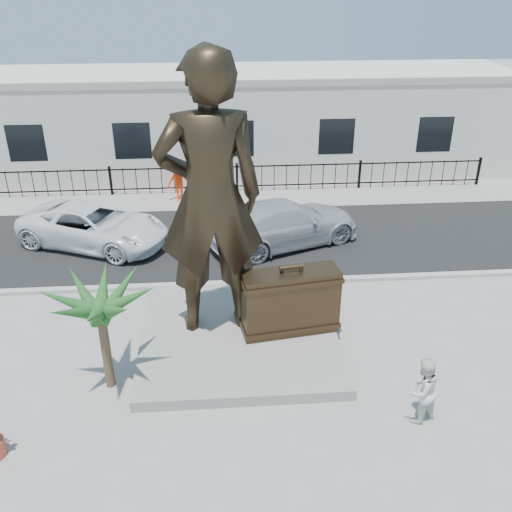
{
  "coord_description": "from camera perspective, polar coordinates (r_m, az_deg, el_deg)",
  "views": [
    {
      "loc": [
        -1.02,
        -11.13,
        9.09
      ],
      "look_at": [
        0.0,
        2.0,
        2.3
      ],
      "focal_mm": 40.0,
      "sensor_mm": 36.0,
      "label": 1
    }
  ],
  "objects": [
    {
      "name": "suitcase",
      "position": [
        15.0,
        3.45,
        -4.57
      ],
      "size": [
        2.6,
        1.17,
        1.77
      ],
      "primitive_type": "cube",
      "rotation": [
        0.0,
        0.0,
        0.15
      ],
      "color": "#342616",
      "rests_on": "plinth"
    },
    {
      "name": "street",
      "position": [
        21.2,
        -1.26,
        1.89
      ],
      "size": [
        40.0,
        7.0,
        0.01
      ],
      "primitive_type": "cube",
      "color": "black",
      "rests_on": "ground"
    },
    {
      "name": "plinth",
      "position": [
        15.48,
        -1.72,
        -8.01
      ],
      "size": [
        5.2,
        5.2,
        0.3
      ],
      "primitive_type": "cube",
      "color": "gray",
      "rests_on": "ground"
    },
    {
      "name": "far_sidewalk",
      "position": [
        24.87,
        -1.8,
        5.84
      ],
      "size": [
        40.0,
        2.5,
        0.02
      ],
      "primitive_type": "cube",
      "color": "#9E9991",
      "rests_on": "ground"
    },
    {
      "name": "worker",
      "position": [
        24.5,
        -7.71,
        7.38
      ],
      "size": [
        1.12,
        0.69,
        1.67
      ],
      "primitive_type": "imported",
      "rotation": [
        0.0,
        0.0,
        0.06
      ],
      "color": "#FF3A0D",
      "rests_on": "far_sidewalk"
    },
    {
      "name": "statue",
      "position": [
        14.07,
        -4.63,
        5.74
      ],
      "size": [
        2.81,
        1.99,
        7.29
      ],
      "primitive_type": "imported",
      "rotation": [
        0.0,
        0.0,
        3.24
      ],
      "color": "black",
      "rests_on": "plinth"
    },
    {
      "name": "ground",
      "position": [
        14.4,
        0.63,
        -11.85
      ],
      "size": [
        100.0,
        100.0,
        0.0
      ],
      "primitive_type": "plane",
      "color": "#9E9991",
      "rests_on": "ground"
    },
    {
      "name": "curb",
      "position": [
        18.08,
        -0.62,
        -2.69
      ],
      "size": [
        40.0,
        0.25,
        0.12
      ],
      "primitive_type": "cube",
      "color": "#A5A399",
      "rests_on": "ground"
    },
    {
      "name": "fence",
      "position": [
        25.41,
        -1.91,
        7.74
      ],
      "size": [
        22.0,
        0.1,
        1.2
      ],
      "primitive_type": "cube",
      "color": "black",
      "rests_on": "ground"
    },
    {
      "name": "building",
      "position": [
        28.98,
        -2.37,
        13.49
      ],
      "size": [
        28.0,
        7.0,
        4.4
      ],
      "primitive_type": "cube",
      "color": "silver",
      "rests_on": "ground"
    },
    {
      "name": "car_silver",
      "position": [
        20.4,
        2.87,
        3.31
      ],
      "size": [
        6.0,
        4.19,
        1.61
      ],
      "primitive_type": "imported",
      "rotation": [
        0.0,
        0.0,
        1.96
      ],
      "color": "#B2B4B7",
      "rests_on": "street"
    },
    {
      "name": "tourist",
      "position": [
        13.23,
        16.29,
        -12.79
      ],
      "size": [
        0.97,
        0.89,
        1.61
      ],
      "primitive_type": "imported",
      "rotation": [
        0.0,
        0.0,
        3.59
      ],
      "color": "white",
      "rests_on": "ground"
    },
    {
      "name": "car_white",
      "position": [
        21.13,
        -15.92,
        2.93
      ],
      "size": [
        5.89,
        4.37,
        1.49
      ],
      "primitive_type": "imported",
      "rotation": [
        0.0,
        0.0,
        1.17
      ],
      "color": "white",
      "rests_on": "street"
    },
    {
      "name": "palm_tree",
      "position": [
        14.56,
        -14.28,
        -12.39
      ],
      "size": [
        1.8,
        1.8,
        3.2
      ],
      "primitive_type": null,
      "color": "#1D4E1C",
      "rests_on": "ground"
    }
  ]
}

